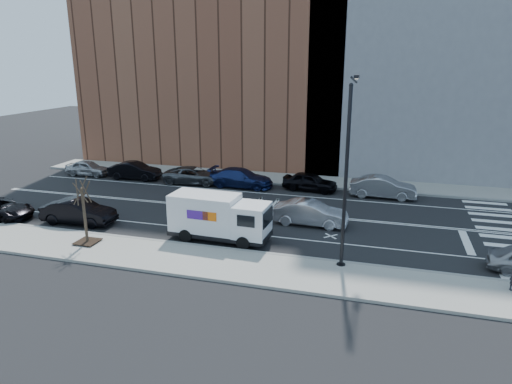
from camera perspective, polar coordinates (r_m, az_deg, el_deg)
The scene contains 20 objects.
ground at distance 31.61m, azimuth -0.81°, elevation -2.30°, with size 120.00×120.00×0.00m, color black.
sidewalk_near at distance 23.87m, azimuth -6.93°, elevation -8.59°, with size 44.00×3.60×0.15m, color gray.
sidewalk_far at distance 39.75m, azimuth 2.82°, elevation 1.68°, with size 44.00×3.60×0.15m, color gray.
curb_near at distance 25.39m, azimuth -5.37°, elevation -6.95°, with size 44.00×0.25×0.17m, color gray.
curb_far at distance 38.05m, azimuth 2.20°, elevation 1.04°, with size 44.00×0.25×0.17m, color gray.
crosswalk at distance 31.30m, azimuth 28.62°, elevation -4.56°, with size 3.00×14.00×0.01m, color white, non-canonical shape.
road_markings at distance 31.61m, azimuth -0.81°, elevation -2.30°, with size 40.00×8.60×0.01m, color white, non-canonical shape.
bldg_brick at distance 47.32m, azimuth -4.94°, elevation 17.33°, with size 26.00×10.00×22.00m, color brown.
bldg_concrete at distance 44.53m, azimuth 21.38°, elevation 18.99°, with size 20.00×10.00×26.00m, color slate.
streetlight at distance 22.41m, azimuth 11.34°, elevation 3.10°, with size 0.44×4.02×9.34m.
street_tree at distance 27.01m, azimuth -20.57°, elevation -3.40°, with size 1.20×1.20×3.75m.
fedex_van at distance 26.18m, azimuth -4.69°, elevation -3.11°, with size 5.91×2.28×2.66m.
far_parked_a at distance 43.64m, azimuth -20.28°, elevation 2.82°, with size 1.61×3.99×1.36m, color #9E9EA2.
far_parked_b at distance 41.08m, azimuth -14.90°, elevation 2.59°, with size 1.58×4.53×1.49m, color black.
far_parked_c at distance 38.66m, azimuth -7.82°, elevation 2.08°, with size 2.31×5.01×1.39m, color #4D5055.
far_parked_d at distance 37.24m, azimuth -1.88°, elevation 1.79°, with size 2.13×5.25×1.52m, color navy.
far_parked_e at distance 36.40m, azimuth 6.76°, elevation 1.30°, with size 1.74×4.32×1.47m, color black.
far_parked_f at distance 35.63m, azimuth 15.59°, elevation 0.59°, with size 1.70×4.89×1.61m, color #9A9B9E.
driving_sedan at distance 28.89m, azimuth 6.82°, elevation -2.62°, with size 1.62×4.65×1.53m, color #BCBCC2.
near_parked_rear_a at distance 31.00m, azimuth -21.30°, elevation -2.32°, with size 1.64×4.71×1.55m, color black.
Camera 1 is at (8.60, -28.71, 10.05)m, focal length 32.00 mm.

